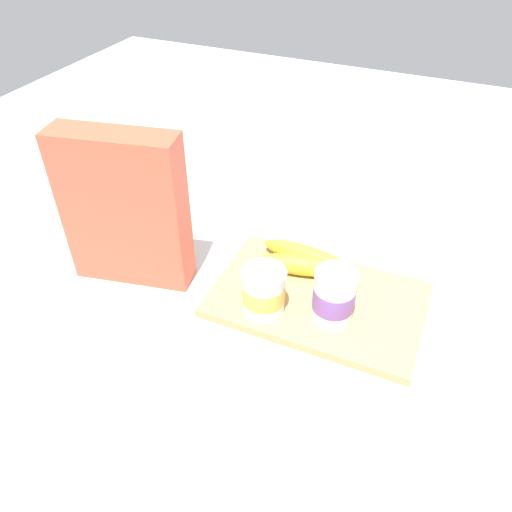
{
  "coord_description": "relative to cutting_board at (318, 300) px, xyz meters",
  "views": [
    {
      "loc": [
        -0.15,
        0.6,
        0.6
      ],
      "look_at": [
        0.11,
        0.0,
        0.07
      ],
      "focal_mm": 34.85,
      "sensor_mm": 36.0,
      "label": 1
    }
  ],
  "objects": [
    {
      "name": "cereal_box",
      "position": [
        0.33,
        0.06,
        0.13
      ],
      "size": [
        0.22,
        0.1,
        0.28
      ],
      "primitive_type": "cube",
      "rotation": [
        0.0,
        0.0,
        0.2
      ],
      "color": "#D85138",
      "rests_on": "ground_plane"
    },
    {
      "name": "yogurt_cup_back",
      "position": [
        0.07,
        0.06,
        0.05
      ],
      "size": [
        0.07,
        0.07,
        0.08
      ],
      "color": "white",
      "rests_on": "cutting_board"
    },
    {
      "name": "yogurt_cup_front",
      "position": [
        -0.03,
        0.04,
        0.05
      ],
      "size": [
        0.07,
        0.07,
        0.09
      ],
      "color": "white",
      "rests_on": "cutting_board"
    },
    {
      "name": "banana_bunch",
      "position": [
        0.04,
        -0.06,
        0.03
      ],
      "size": [
        0.18,
        0.09,
        0.04
      ],
      "color": "yellow",
      "rests_on": "cutting_board"
    },
    {
      "name": "ground_plane",
      "position": [
        0.0,
        0.0,
        -0.01
      ],
      "size": [
        2.4,
        2.4,
        0.0
      ],
      "primitive_type": "plane",
      "color": "silver"
    },
    {
      "name": "cutting_board",
      "position": [
        0.0,
        0.0,
        0.0
      ],
      "size": [
        0.35,
        0.22,
        0.02
      ],
      "primitive_type": "cube",
      "color": "tan",
      "rests_on": "ground_plane"
    }
  ]
}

